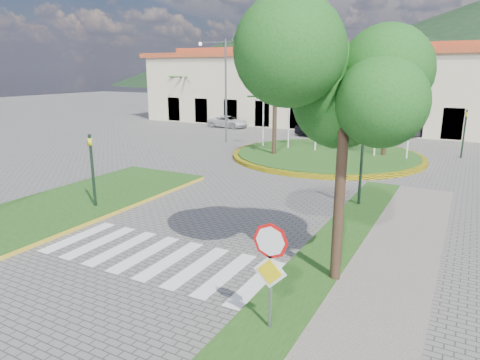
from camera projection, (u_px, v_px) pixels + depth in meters
The scene contains 21 objects.
ground at pixel (46, 319), 10.12m from camera, with size 160.00×160.00×0.00m, color #64615F.
sidewalk_right at pixel (317, 345), 9.04m from camera, with size 4.00×28.00×0.15m, color gray.
verge_right at pixel (266, 329), 9.59m from camera, with size 1.60×28.00×0.18m, color #1D4012.
median_left at pixel (65, 206), 18.19m from camera, with size 5.00×14.00×0.18m, color #1D4012.
crosswalk at pixel (155, 256), 13.52m from camera, with size 8.00×3.00×0.01m, color silver.
roundabout_island at pixel (327, 155), 28.81m from camera, with size 12.70×12.70×6.00m.
stop_sign at pixel (270, 261), 9.09m from camera, with size 0.80×0.11×2.65m.
deciduous_tree at pixel (346, 93), 10.55m from camera, with size 3.60×3.60×6.80m.
traffic_light_left at pixel (92, 165), 17.56m from camera, with size 0.15×0.18×3.20m.
traffic_light_right at pixel (361, 163), 17.78m from camera, with size 0.15×0.18×3.20m.
traffic_light_far at pixel (465, 129), 28.10m from camera, with size 0.18×0.15×3.20m.
direction_sign_west at pixel (338, 96), 36.53m from camera, with size 1.60×0.14×5.20m.
direction_sign_east at pixel (399, 98), 34.23m from camera, with size 1.60×0.14×5.20m.
street_lamp_centre at pixel (372, 85), 34.08m from camera, with size 4.80×0.16×8.00m.
street_lamp_west at pixel (226, 86), 33.57m from camera, with size 4.80×0.16×8.00m.
building_left at pixel (250, 86), 47.94m from camera, with size 23.32×9.54×8.05m.
hill_far_west at pixel (278, 54), 151.90m from camera, with size 140.00×140.00×22.00m, color black.
hill_near_back at pixel (407, 61), 123.44m from camera, with size 110.00×110.00×16.00m, color black.
white_van at pixel (228, 122), 43.39m from camera, with size 1.90×4.12×1.14m, color #BDBDBF.
car_dark_a at pixel (314, 130), 37.19m from camera, with size 1.46×3.63×1.24m, color black.
car_dark_b at pixel (421, 132), 36.90m from camera, with size 1.12×3.21×1.06m, color black.
Camera 1 is at (8.30, -5.70, 5.74)m, focal length 32.00 mm.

